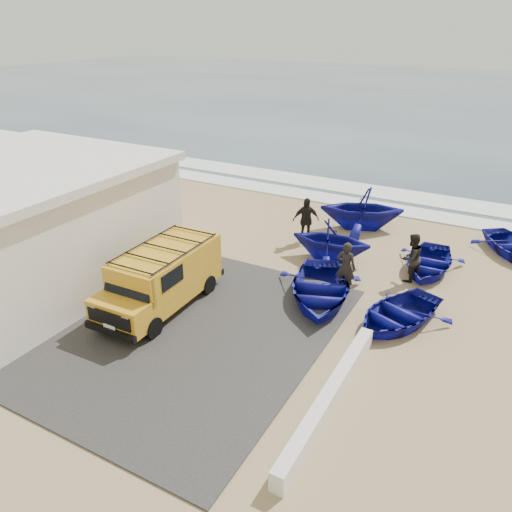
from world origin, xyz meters
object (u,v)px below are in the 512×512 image
at_px(fisherman_middle, 411,258).
at_px(boat_mid_left, 331,240).
at_px(parapet, 330,397).
at_px(fisherman_front, 346,267).
at_px(van, 162,276).
at_px(boat_far_left, 362,208).
at_px(boat_mid_right, 428,262).
at_px(building, 16,224).
at_px(boat_near_left, 319,288).
at_px(boat_near_right, 398,313).
at_px(fisherman_back, 306,220).

bearing_deg(fisherman_middle, boat_mid_left, -67.75).
height_order(parapet, fisherman_front, fisherman_front).
height_order(van, boat_far_left, van).
bearing_deg(boat_mid_right, boat_far_left, 139.15).
height_order(parapet, van, van).
distance_m(building, boat_far_left, 14.41).
height_order(boat_near_left, boat_far_left, boat_far_left).
height_order(parapet, boat_near_right, boat_near_right).
height_order(boat_mid_left, boat_far_left, boat_far_left).
height_order(boat_mid_left, fisherman_middle, fisherman_middle).
xyz_separation_m(boat_mid_right, fisherman_middle, (-0.45, -1.12, 0.56)).
bearing_deg(fisherman_middle, boat_mid_right, -173.61).
bearing_deg(boat_far_left, boat_mid_right, 29.12).
distance_m(van, fisherman_middle, 8.98).
relative_size(boat_near_right, boat_mid_left, 1.13).
relative_size(boat_mid_right, fisherman_back, 1.78).
height_order(building, boat_mid_right, building).
height_order(parapet, boat_far_left, boat_far_left).
xyz_separation_m(boat_mid_left, boat_mid_right, (3.69, 0.79, -0.47)).
xyz_separation_m(boat_mid_left, fisherman_middle, (3.24, -0.34, 0.09)).
bearing_deg(boat_far_left, fisherman_front, -8.79).
distance_m(parapet, boat_near_left, 5.28).
height_order(boat_far_left, fisherman_back, fisherman_back).
height_order(van, fisherman_middle, van).
bearing_deg(boat_mid_left, boat_mid_right, -83.00).
bearing_deg(fisherman_front, boat_near_left, 57.87).
height_order(parapet, fisherman_middle, fisherman_middle).
relative_size(boat_near_left, fisherman_front, 2.20).
relative_size(building, boat_near_left, 2.22).
bearing_deg(boat_near_left, boat_mid_left, 84.24).
relative_size(boat_near_left, boat_mid_left, 1.33).
bearing_deg(boat_mid_right, boat_near_left, -126.45).
distance_m(boat_mid_right, boat_far_left, 4.75).
xyz_separation_m(van, fisherman_middle, (6.84, 5.82, -0.19)).
distance_m(building, fisherman_back, 11.35).
relative_size(van, boat_near_left, 1.16).
distance_m(boat_mid_left, boat_mid_right, 3.80).
xyz_separation_m(building, boat_near_right, (13.01, 3.57, -1.79)).
bearing_deg(fisherman_front, fisherman_middle, -134.17).
xyz_separation_m(fisherman_front, fisherman_back, (-3.02, 3.42, 0.04)).
distance_m(fisherman_front, fisherman_back, 4.57).
relative_size(parapet, van, 1.23).
bearing_deg(fisherman_middle, building, -33.82).
height_order(van, fisherman_front, van).
bearing_deg(boat_near_left, fisherman_front, 38.96).
distance_m(building, van, 5.96).
distance_m(parapet, boat_mid_left, 8.64).
bearing_deg(boat_far_left, parapet, -7.07).
bearing_deg(fisherman_back, van, -143.11).
xyz_separation_m(building, fisherman_middle, (12.64, 6.71, -1.23)).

